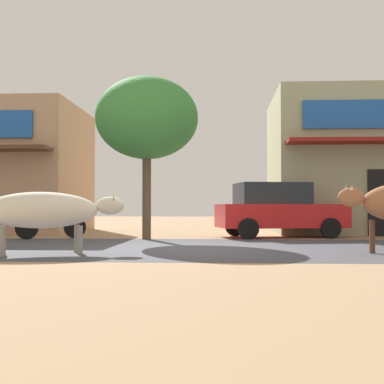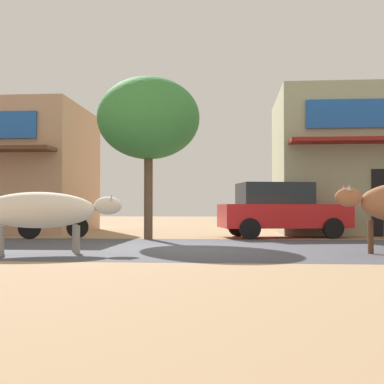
% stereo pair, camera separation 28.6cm
% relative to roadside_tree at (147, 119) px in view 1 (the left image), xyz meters
% --- Properties ---
extents(ground, '(80.00, 80.00, 0.00)m').
position_rel_roadside_tree_xyz_m(ground, '(1.40, -2.93, -3.43)').
color(ground, '#A3815E').
extents(asphalt_road, '(72.00, 6.27, 0.00)m').
position_rel_roadside_tree_xyz_m(asphalt_road, '(1.40, -2.93, -3.43)').
color(asphalt_road, '#43444C').
rests_on(asphalt_road, ground).
extents(storefront_right_club, '(6.82, 5.75, 4.93)m').
position_rel_roadside_tree_xyz_m(storefront_right_club, '(7.43, 4.34, -0.97)').
color(storefront_right_club, '#A3A886').
rests_on(storefront_right_club, ground).
extents(roadside_tree, '(2.92, 2.92, 4.62)m').
position_rel_roadside_tree_xyz_m(roadside_tree, '(0.00, 0.00, 0.00)').
color(roadside_tree, brown).
rests_on(roadside_tree, ground).
extents(parked_hatchback_car, '(4.03, 2.39, 1.64)m').
position_rel_roadside_tree_xyz_m(parked_hatchback_car, '(3.83, 1.20, -2.59)').
color(parked_hatchback_car, red).
rests_on(parked_hatchback_car, ground).
extents(parked_motorcycle, '(1.83, 0.95, 1.07)m').
position_rel_roadside_tree_xyz_m(parked_motorcycle, '(-2.76, 0.13, -2.96)').
color(parked_motorcycle, black).
rests_on(parked_motorcycle, ground).
extents(cow_near_brown, '(2.67, 1.49, 1.20)m').
position_rel_roadside_tree_xyz_m(cow_near_brown, '(-1.29, -4.72, -2.59)').
color(cow_near_brown, silver).
rests_on(cow_near_brown, ground).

